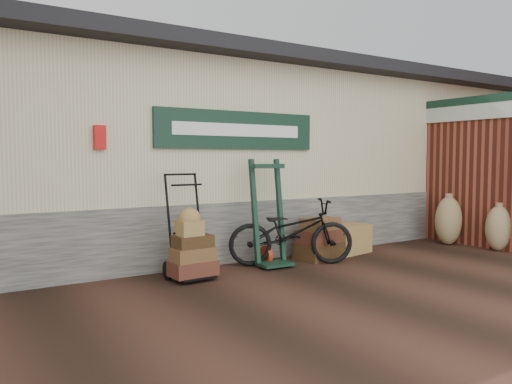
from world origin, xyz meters
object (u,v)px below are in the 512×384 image
Objects in this scene: green_barrow at (269,213)px; porter_trolley at (187,225)px; suitcase_stack at (319,238)px; wicker_hamper at (348,239)px; bicycle at (291,229)px.

porter_trolley is at bearing -174.95° from green_barrow.
wicker_hamper is (0.72, 0.13, -0.09)m from suitcase_stack.
suitcase_stack is 1.01× the size of wicker_hamper.
bicycle reaches higher than wicker_hamper.
bicycle is (-1.33, -0.24, 0.30)m from wicker_hamper.
bicycle is (-0.61, -0.11, 0.21)m from suitcase_stack.
suitcase_stack is at bearing -55.05° from bicycle.
suitcase_stack is (0.91, -0.01, -0.44)m from green_barrow.
porter_trolley is 1.91× the size of suitcase_stack.
wicker_hamper is at bearing 6.81° from green_barrow.
green_barrow is 0.40m from bicycle.
green_barrow is 0.84× the size of bicycle.
suitcase_stack is at bearing 1.91° from green_barrow.
porter_trolley is 0.76× the size of bicycle.
green_barrow reaches higher than bicycle.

